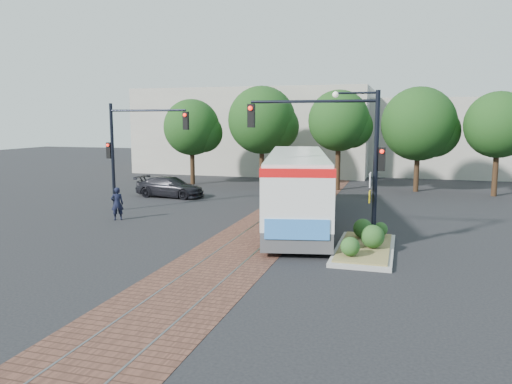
# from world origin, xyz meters

# --- Properties ---
(ground) EXTENTS (120.00, 120.00, 0.00)m
(ground) POSITION_xyz_m (0.00, 0.00, 0.00)
(ground) COLOR black
(ground) RESTS_ON ground
(trackbed) EXTENTS (3.60, 40.00, 0.02)m
(trackbed) POSITION_xyz_m (0.00, 4.00, 0.01)
(trackbed) COLOR brown
(trackbed) RESTS_ON ground
(tree_row) EXTENTS (26.40, 5.60, 7.67)m
(tree_row) POSITION_xyz_m (1.21, 16.42, 4.85)
(tree_row) COLOR #382314
(tree_row) RESTS_ON ground
(warehouses) EXTENTS (40.00, 13.00, 8.00)m
(warehouses) POSITION_xyz_m (-0.53, 28.75, 3.81)
(warehouses) COLOR #ADA899
(warehouses) RESTS_ON ground
(city_bus) EXTENTS (5.43, 13.29, 3.48)m
(city_bus) POSITION_xyz_m (1.12, 3.52, 1.94)
(city_bus) COLOR #444346
(city_bus) RESTS_ON ground
(traffic_island) EXTENTS (2.20, 5.20, 1.13)m
(traffic_island) POSITION_xyz_m (4.82, -0.90, 0.33)
(traffic_island) COLOR gray
(traffic_island) RESTS_ON ground
(signal_pole_main) EXTENTS (5.49, 0.46, 6.00)m
(signal_pole_main) POSITION_xyz_m (3.86, -0.81, 4.16)
(signal_pole_main) COLOR black
(signal_pole_main) RESTS_ON ground
(signal_pole_left) EXTENTS (4.99, 0.34, 6.00)m
(signal_pole_left) POSITION_xyz_m (-8.37, 4.00, 3.86)
(signal_pole_left) COLOR black
(signal_pole_left) RESTS_ON ground
(officer) EXTENTS (0.74, 0.69, 1.70)m
(officer) POSITION_xyz_m (-7.85, 1.66, 0.85)
(officer) COLOR black
(officer) RESTS_ON ground
(parked_car) EXTENTS (4.83, 2.26, 1.36)m
(parked_car) POSITION_xyz_m (-8.75, 9.48, 0.68)
(parked_car) COLOR black
(parked_car) RESTS_ON ground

